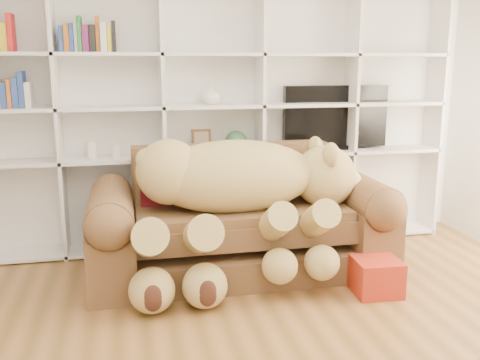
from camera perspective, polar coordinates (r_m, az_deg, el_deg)
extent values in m
cube|color=silver|center=(5.01, -3.35, 8.62)|extent=(5.00, 0.02, 2.70)
cube|color=white|center=(4.99, -3.27, 6.88)|extent=(4.40, 0.03, 2.40)
cube|color=white|center=(4.80, -18.80, 6.02)|extent=(0.03, 0.35, 2.40)
cube|color=white|center=(4.78, -8.21, 6.53)|extent=(0.03, 0.35, 2.40)
cube|color=white|center=(4.92, 2.13, 6.81)|extent=(0.03, 0.35, 2.40)
cube|color=white|center=(5.21, 11.63, 6.88)|extent=(0.03, 0.35, 2.40)
cube|color=white|center=(5.62, 19.94, 6.79)|extent=(0.03, 0.35, 2.40)
cube|color=white|center=(5.08, -2.82, -6.53)|extent=(4.40, 0.35, 0.03)
cube|color=white|center=(4.88, -2.92, 2.61)|extent=(4.40, 0.35, 0.03)
cube|color=white|center=(4.82, -2.98, 7.88)|extent=(4.40, 0.35, 0.03)
cube|color=white|center=(4.81, -3.04, 13.23)|extent=(4.40, 0.35, 0.03)
cube|color=brown|center=(4.42, 0.09, -8.29)|extent=(2.27, 0.92, 0.24)
cube|color=brown|center=(4.28, 0.15, -3.93)|extent=(1.69, 0.76, 0.32)
cube|color=brown|center=(4.63, -0.97, 0.23)|extent=(1.69, 0.22, 0.59)
cube|color=brown|center=(4.27, -13.45, -6.85)|extent=(0.35, 1.03, 0.59)
cube|color=brown|center=(4.67, 12.42, -5.12)|extent=(0.35, 1.03, 0.59)
cylinder|color=brown|center=(4.18, -13.65, -3.00)|extent=(0.35, 0.97, 0.35)
cylinder|color=brown|center=(4.59, 12.59, -1.58)|extent=(0.35, 0.97, 0.35)
ellipsoid|color=tan|center=(4.16, -0.67, 0.40)|extent=(1.32, 0.64, 0.57)
sphere|color=tan|center=(4.08, -7.58, 0.87)|extent=(0.50, 0.50, 0.50)
sphere|color=tan|center=(4.37, 9.02, 0.39)|extent=(0.50, 0.50, 0.50)
sphere|color=beige|center=(4.46, 11.31, -0.36)|extent=(0.25, 0.25, 0.25)
sphere|color=#3C1F15|center=(4.50, 12.43, -0.44)|extent=(0.08, 0.08, 0.08)
ellipsoid|color=tan|center=(4.16, 9.69, 2.64)|extent=(0.12, 0.20, 0.20)
ellipsoid|color=tan|center=(4.49, 8.03, 3.40)|extent=(0.12, 0.20, 0.20)
sphere|color=tan|center=(4.05, -9.87, 2.19)|extent=(0.17, 0.17, 0.17)
cylinder|color=tan|center=(3.96, 3.58, -4.83)|extent=(0.22, 0.61, 0.44)
cylinder|color=tan|center=(4.06, 7.93, -4.51)|extent=(0.22, 0.61, 0.44)
cylinder|color=tan|center=(3.84, -9.70, -6.27)|extent=(0.25, 0.70, 0.51)
cylinder|color=tan|center=(3.87, -4.28, -5.98)|extent=(0.25, 0.70, 0.51)
sphere|color=tan|center=(3.87, 4.31, -9.20)|extent=(0.26, 0.26, 0.26)
sphere|color=tan|center=(3.97, 8.78, -8.76)|extent=(0.26, 0.26, 0.26)
sphere|color=tan|center=(3.77, -9.39, -11.47)|extent=(0.32, 0.32, 0.32)
sphere|color=tan|center=(3.80, -3.79, -11.12)|extent=(0.32, 0.32, 0.32)
cube|color=maroon|center=(4.37, -8.11, -0.70)|extent=(0.39, 0.22, 0.40)
cube|color=#AE2917|center=(4.14, 14.34, -9.94)|extent=(0.35, 0.33, 0.27)
cube|color=black|center=(5.21, 10.15, 6.69)|extent=(1.03, 0.08, 0.59)
cube|color=black|center=(5.24, 10.02, 3.51)|extent=(0.34, 0.18, 0.04)
cube|color=#50351B|center=(4.84, -4.17, 4.14)|extent=(0.18, 0.03, 0.22)
sphere|color=#2D583A|center=(4.90, -0.43, 4.07)|extent=(0.21, 0.21, 0.21)
cylinder|color=silver|center=(4.81, -15.56, 3.11)|extent=(0.09, 0.09, 0.15)
cylinder|color=silver|center=(4.81, -13.09, 3.02)|extent=(0.07, 0.07, 0.11)
sphere|color=white|center=(4.81, -10.23, 3.10)|extent=(0.10, 0.10, 0.10)
imported|color=silver|center=(4.81, -3.14, 9.15)|extent=(0.20, 0.20, 0.18)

